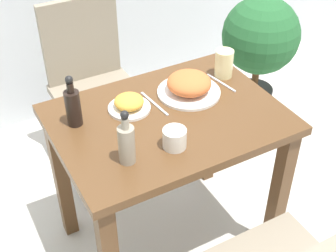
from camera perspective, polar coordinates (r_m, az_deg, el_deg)
The scene contains 12 objects.
ground_plane at distance 2.30m, azimuth -0.00°, elevation -13.41°, with size 16.00×16.00×0.00m, color beige.
dining_table at distance 1.88m, azimuth -0.00°, elevation -2.09°, with size 0.88×0.65×0.73m.
chair_far at distance 2.44m, azimuth -9.22°, elevation 5.70°, with size 0.42×0.42×0.91m.
food_plate at distance 1.90m, azimuth 2.58°, elevation 5.00°, with size 0.26×0.26×0.09m.
side_plate at distance 1.82m, azimuth -4.76°, elevation 2.72°, with size 0.17×0.17×0.06m.
drink_cup at distance 1.63m, azimuth 0.80°, elevation -1.51°, with size 0.08×0.08×0.07m.
juice_glass at distance 2.02m, azimuth 6.84°, elevation 7.57°, with size 0.08×0.08×0.12m.
sauce_bottle at distance 1.74m, azimuth -11.51°, elevation 2.40°, with size 0.06×0.06×0.21m.
condiment_bottle at distance 1.55m, azimuth -5.09°, elevation -2.03°, with size 0.06×0.06×0.21m.
fork_utensil at distance 1.86m, azimuth -1.68°, elevation 2.74°, with size 0.03×0.19×0.00m.
spoon_utensil at distance 2.00m, azimuth 6.50°, elevation 5.26°, with size 0.04×0.17×0.00m.
potted_plant_right at distance 2.65m, azimuth 11.05°, elevation 9.26°, with size 0.42×0.42×0.85m.
Camera 1 is at (-0.70, -1.27, 1.79)m, focal length 50.00 mm.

